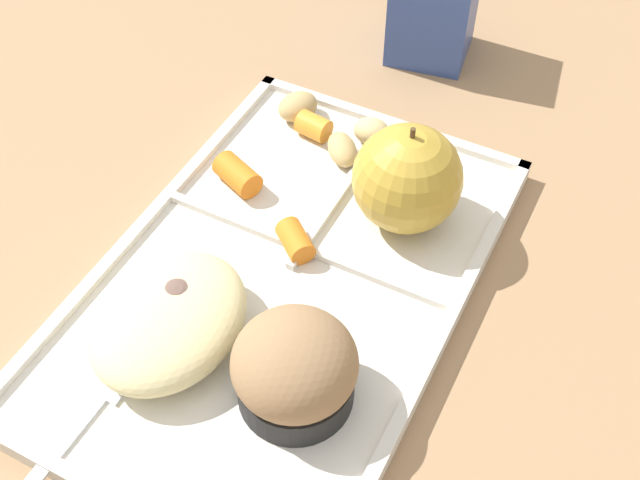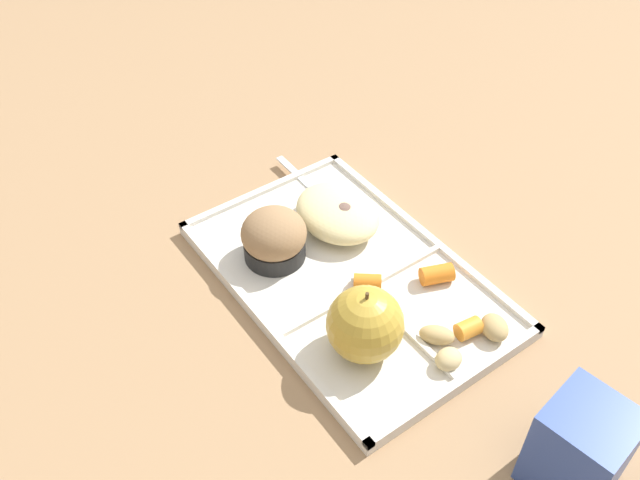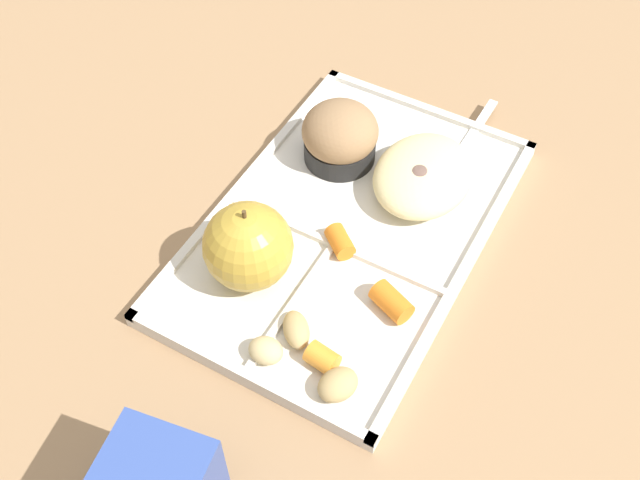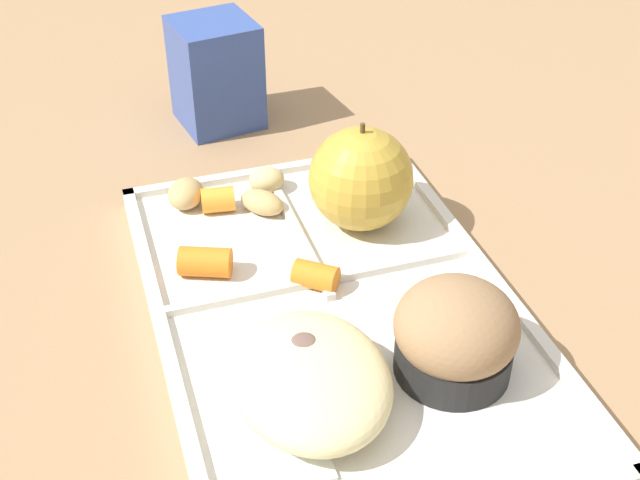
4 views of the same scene
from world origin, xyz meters
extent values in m
plane|color=#997551|center=(0.00, 0.00, 0.00)|extent=(6.00, 6.00, 0.00)
cube|color=silver|center=(0.00, 0.00, 0.01)|extent=(0.36, 0.23, 0.01)
cube|color=silver|center=(0.00, -0.11, 0.01)|extent=(0.36, 0.01, 0.01)
cube|color=silver|center=(0.00, 0.11, 0.01)|extent=(0.36, 0.01, 0.01)
cube|color=silver|center=(-0.18, 0.00, 0.01)|extent=(0.01, 0.23, 0.01)
cube|color=silver|center=(-0.03, 0.00, 0.01)|extent=(0.01, 0.22, 0.01)
cube|color=silver|center=(-0.09, 0.00, 0.01)|extent=(0.16, 0.01, 0.01)
sphere|color=#B79333|center=(-0.09, 0.05, 0.05)|extent=(0.08, 0.08, 0.08)
cylinder|color=#4C381E|center=(-0.09, 0.05, 0.09)|extent=(0.00, 0.00, 0.01)
cylinder|color=black|center=(0.07, 0.05, 0.02)|extent=(0.07, 0.07, 0.02)
ellipsoid|color=#93704C|center=(0.07, 0.05, 0.05)|extent=(0.07, 0.07, 0.05)
cylinder|color=orange|center=(-0.14, -0.05, 0.02)|extent=(0.02, 0.03, 0.02)
cylinder|color=orange|center=(-0.06, -0.07, 0.02)|extent=(0.03, 0.04, 0.02)
cylinder|color=orange|center=(-0.03, -0.01, 0.02)|extent=(0.03, 0.03, 0.02)
ellipsoid|color=tan|center=(-0.15, -0.01, 0.02)|extent=(0.03, 0.03, 0.02)
ellipsoid|color=tan|center=(-0.13, -0.02, 0.02)|extent=(0.04, 0.04, 0.02)
ellipsoid|color=tan|center=(-0.15, -0.07, 0.02)|extent=(0.04, 0.04, 0.02)
ellipsoid|color=beige|center=(0.07, -0.04, 0.03)|extent=(0.11, 0.09, 0.04)
sphere|color=brown|center=(0.07, -0.04, 0.03)|extent=(0.03, 0.03, 0.03)
sphere|color=brown|center=(0.06, -0.04, 0.03)|extent=(0.04, 0.04, 0.04)
cube|color=white|center=(0.18, -0.05, 0.01)|extent=(0.09, 0.01, 0.00)
cube|color=white|center=(0.12, -0.05, 0.01)|extent=(0.03, 0.02, 0.00)
cylinder|color=white|center=(0.09, -0.04, 0.01)|extent=(0.02, 0.00, 0.00)
cylinder|color=white|center=(0.09, -0.05, 0.01)|extent=(0.02, 0.00, 0.00)
cylinder|color=white|center=(0.09, -0.06, 0.01)|extent=(0.02, 0.00, 0.00)
cube|color=#334C99|center=(-0.30, -0.01, 0.05)|extent=(0.08, 0.08, 0.10)
camera|label=1|loc=(0.28, 0.17, 0.43)|focal=43.98mm
camera|label=2|loc=(-0.41, 0.34, 0.58)|focal=39.05mm
camera|label=3|loc=(-0.40, -0.19, 0.56)|focal=42.83mm
camera|label=4|loc=(0.40, -0.14, 0.38)|focal=47.19mm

